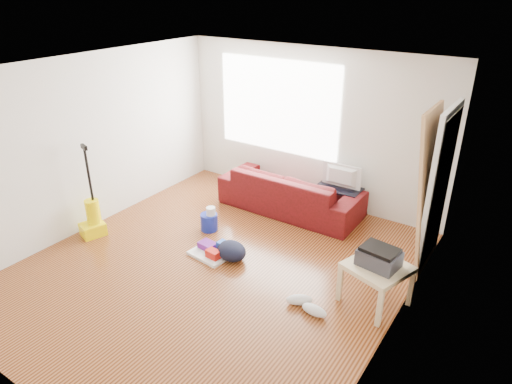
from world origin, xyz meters
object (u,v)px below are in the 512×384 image
Objects in this scene: bucket at (210,229)px; vacuum at (93,219)px; side_table at (377,271)px; cleaning_tray at (213,251)px; backpack at (232,258)px; sofa at (290,210)px; tv_stand at (338,201)px.

vacuum is at bearing -141.84° from bucket.
cleaning_tray is at bearing -173.45° from side_table.
vacuum is at bearing -168.93° from side_table.
bucket is 0.58× the size of backpack.
vacuum reaches higher than cleaning_tray.
vacuum is (-1.31, -1.03, 0.25)m from bucket.
backpack is (0.27, 0.06, -0.06)m from cleaning_tray.
sofa is 1.66× the size of vacuum.
tv_stand is 1.58× the size of backpack.
cleaning_tray is (-2.17, -0.25, -0.37)m from side_table.
sofa is 1.74m from cleaning_tray.
side_table is at bearing -53.76° from tv_stand.
cleaning_tray is (-0.21, -1.73, 0.06)m from sofa.
vacuum is (-1.78, -0.52, 0.19)m from cleaning_tray.
sofa is 8.92× the size of bucket.
tv_stand is 2.16m from side_table.
sofa is at bearing 60.87° from bucket.
bucket is 0.19× the size of vacuum.
backpack is (-1.90, -0.18, -0.42)m from side_table.
tv_stand is (0.70, 0.27, 0.24)m from sofa.
cleaning_tray is at bearing 34.45° from vacuum.
bucket is (-2.64, 0.26, -0.42)m from side_table.
vacuum is (-1.99, -2.25, 0.25)m from sofa.
tv_stand reaches higher than cleaning_tray.
sofa reaches higher than backpack.
sofa is 3.28× the size of tv_stand.
sofa is 3.93× the size of cleaning_tray.
side_table is 0.57× the size of vacuum.
cleaning_tray is (-0.91, -2.00, -0.19)m from tv_stand.
sofa is at bearing 66.56° from vacuum.
tv_stand is 0.89× the size of side_table.
cleaning_tray is 0.28m from backpack.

